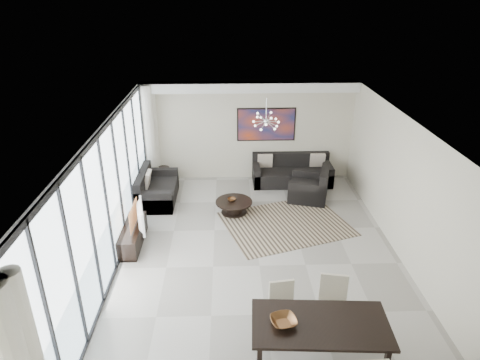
{
  "coord_description": "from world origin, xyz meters",
  "views": [
    {
      "loc": [
        -0.65,
        -7.29,
        5.29
      ],
      "look_at": [
        -0.35,
        1.55,
        1.25
      ],
      "focal_mm": 32.0,
      "sensor_mm": 36.0,
      "label": 1
    }
  ],
  "objects_px": {
    "sofa_main": "(292,174)",
    "television": "(138,216)",
    "tv_console": "(133,235)",
    "coffee_table": "(234,206)",
    "dining_table": "(320,327)"
  },
  "relations": [
    {
      "from": "television",
      "to": "tv_console",
      "type": "bearing_deg",
      "value": 66.88
    },
    {
      "from": "tv_console",
      "to": "dining_table",
      "type": "height_order",
      "value": "dining_table"
    },
    {
      "from": "tv_console",
      "to": "dining_table",
      "type": "relative_size",
      "value": 0.69
    },
    {
      "from": "sofa_main",
      "to": "television",
      "type": "height_order",
      "value": "television"
    },
    {
      "from": "coffee_table",
      "to": "sofa_main",
      "type": "relative_size",
      "value": 0.41
    },
    {
      "from": "tv_console",
      "to": "coffee_table",
      "type": "bearing_deg",
      "value": 31.07
    },
    {
      "from": "dining_table",
      "to": "television",
      "type": "bearing_deg",
      "value": 133.6
    },
    {
      "from": "coffee_table",
      "to": "dining_table",
      "type": "height_order",
      "value": "dining_table"
    },
    {
      "from": "coffee_table",
      "to": "dining_table",
      "type": "bearing_deg",
      "value": -76.53
    },
    {
      "from": "coffee_table",
      "to": "dining_table",
      "type": "distance_m",
      "value": 5.02
    },
    {
      "from": "tv_console",
      "to": "television",
      "type": "relative_size",
      "value": 1.5
    },
    {
      "from": "dining_table",
      "to": "sofa_main",
      "type": "bearing_deg",
      "value": 85.18
    },
    {
      "from": "television",
      "to": "dining_table",
      "type": "xyz_separation_m",
      "value": [
        3.28,
        -3.45,
        0.03
      ]
    },
    {
      "from": "coffee_table",
      "to": "sofa_main",
      "type": "distance_m",
      "value": 2.48
    },
    {
      "from": "sofa_main",
      "to": "television",
      "type": "distance_m",
      "value": 5.01
    }
  ]
}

